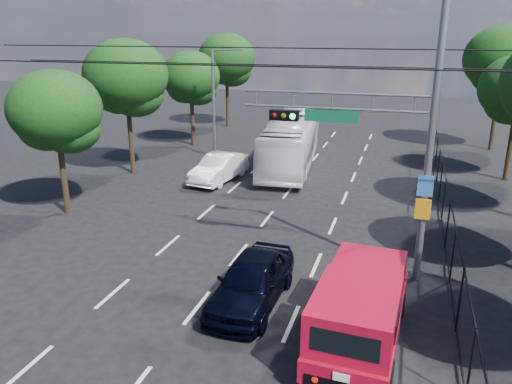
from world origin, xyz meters
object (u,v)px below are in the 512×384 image
at_px(red_pickup, 361,307).
at_px(navy_hatchback, 252,281).
at_px(signal_mast, 392,127).
at_px(white_bus, 291,142).
at_px(white_van, 219,168).

distance_m(red_pickup, navy_hatchback, 3.65).
height_order(signal_mast, navy_hatchback, signal_mast).
bearing_deg(white_bus, white_van, -132.52).
relative_size(red_pickup, white_van, 1.25).
height_order(signal_mast, white_bus, signal_mast).
xyz_separation_m(red_pickup, white_bus, (-6.08, 17.67, 0.43)).
xyz_separation_m(navy_hatchback, white_bus, (-2.64, 16.51, 0.77)).
distance_m(red_pickup, white_bus, 18.69).
bearing_deg(navy_hatchback, white_van, 117.06).
bearing_deg(navy_hatchback, white_bus, 100.81).
height_order(red_pickup, white_bus, white_bus).
bearing_deg(white_van, red_pickup, -47.80).
relative_size(red_pickup, navy_hatchback, 1.26).
height_order(red_pickup, white_van, red_pickup).
height_order(white_bus, white_van, white_bus).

